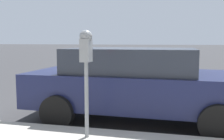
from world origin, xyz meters
TOP-DOWN VIEW (x-y plane):
  - ground_plane at (0.00, 0.00)m, footprint 220.00×220.00m
  - parking_meter at (-2.61, 0.27)m, footprint 0.21×0.19m
  - car_navy at (-1.06, -0.29)m, footprint 2.09×4.49m

SIDE VIEW (x-z plane):
  - ground_plane at x=0.00m, z-range 0.00..0.00m
  - car_navy at x=-1.06m, z-range 0.05..1.52m
  - parking_meter at x=-2.61m, z-range 0.59..2.21m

